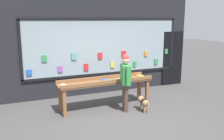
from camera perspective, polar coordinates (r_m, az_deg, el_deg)
ground_plane at (r=6.79m, az=1.28°, el=-10.74°), size 40.00×40.00×0.00m
shopfront_facade at (r=8.57m, az=-4.82°, el=6.37°), size 7.78×0.29×3.65m
display_table_main at (r=7.32m, az=-1.49°, el=-3.15°), size 2.82×0.73×0.89m
person_browsing at (r=6.97m, az=3.09°, el=-1.92°), size 0.32×0.64×1.64m
small_dog at (r=7.18m, az=7.24°, el=-7.27°), size 0.22×0.56×0.40m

